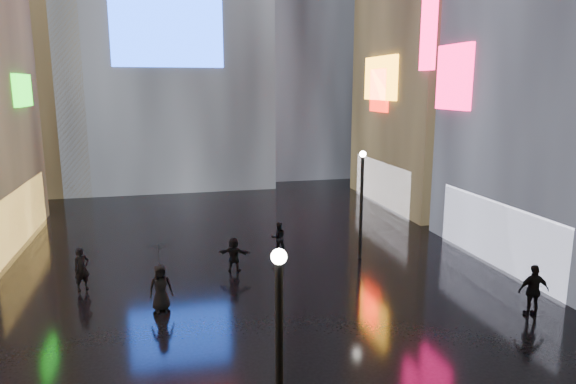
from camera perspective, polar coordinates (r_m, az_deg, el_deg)
name	(u,v)px	position (r m, az deg, el deg)	size (l,w,h in m)	color
ground	(248,263)	(24.42, -4.44, -7.82)	(140.00, 140.00, 0.00)	black
tower_flank_left	(19,21)	(46.21, -27.75, 16.44)	(10.00, 10.00, 26.00)	black
lamp_near	(279,361)	(10.41, -0.97, -18.22)	(0.30, 0.30, 5.20)	black
lamp_far	(361,198)	(24.41, 8.17, -0.72)	(0.30, 0.30, 5.20)	black
pedestrian_3	(534,291)	(20.67, 25.62, -9.84)	(1.12, 0.47, 1.91)	black
pedestrian_4	(161,288)	(19.73, -13.96, -10.29)	(0.85, 0.55, 1.74)	black
pedestrian_5	(234,255)	(23.14, -6.03, -6.93)	(1.44, 0.46, 1.56)	black
pedestrian_6	(82,269)	(22.57, -21.94, -7.93)	(0.65, 0.43, 1.78)	black
pedestrian_7	(279,238)	(25.52, -1.06, -5.08)	(0.75, 0.59, 1.55)	black
umbrella_2	(159,255)	(19.29, -14.15, -6.78)	(0.87, 0.89, 0.80)	black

